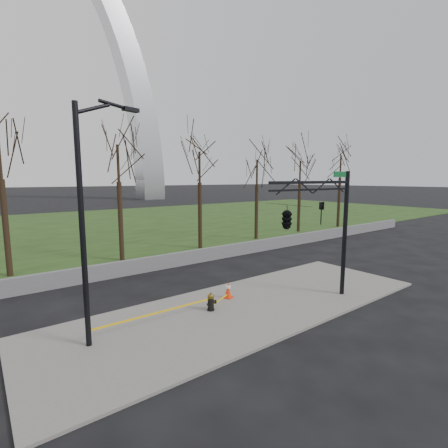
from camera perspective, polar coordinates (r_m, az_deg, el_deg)
ground at (r=15.03m, az=4.15°, el=-14.25°), size 500.00×500.00×0.00m
sidewalk at (r=15.01m, az=4.15°, el=-14.07°), size 18.00×6.00×0.10m
grass_strip at (r=41.84m, az=-24.15°, el=-0.56°), size 120.00×40.00×0.06m
guardrail at (r=21.25m, az=-10.34°, el=-6.44°), size 60.00×0.30×0.90m
gateway_arch at (r=90.01m, az=-32.66°, el=24.03°), size 66.00×6.00×65.00m
tree_row at (r=25.04m, az=-10.95°, el=5.01°), size 49.70×4.00×8.94m
fire_hydrant at (r=14.34m, az=-2.27°, el=-13.38°), size 0.48×0.32×0.78m
traffic_cone at (r=15.71m, az=0.73°, el=-11.38°), size 0.50×0.50×0.75m
street_light at (r=11.48m, az=-22.53°, el=2.48°), size 2.36×0.72×8.21m
traffic_signal_mast at (r=13.92m, az=12.99°, el=1.45°), size 5.10×2.49×6.00m
caution_tape at (r=13.59m, az=-8.55°, el=-14.39°), size 6.46×0.73×0.40m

